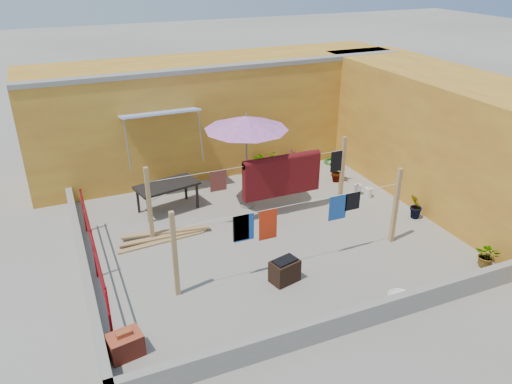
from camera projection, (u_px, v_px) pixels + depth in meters
ground at (266, 234)px, 11.69m from camera, size 80.00×80.00×0.00m
wall_back at (218, 112)px, 15.05m from camera, size 11.00×3.27×3.21m
wall_right at (451, 140)px, 12.83m from camera, size 2.40×9.00×3.20m
parapet_front at (351, 320)px, 8.63m from camera, size 8.30×0.16×0.44m
parapet_left at (84, 265)px, 10.15m from camera, size 0.16×7.30×0.44m
red_railing at (93, 246)px, 9.85m from camera, size 0.05×4.20×1.10m
clothesline_rig at (281, 181)px, 11.95m from camera, size 5.09×2.35×1.80m
patio_umbrella at (246, 123)px, 12.04m from camera, size 2.36×2.36×2.49m
outdoor_table at (167, 187)px, 12.51m from camera, size 1.67×1.08×0.72m
brick_stack at (125, 345)px, 8.11m from camera, size 0.61×0.49×0.48m
lumber_pile at (164, 237)px, 11.46m from camera, size 2.20×0.61×0.13m
brazier at (285, 271)px, 9.92m from camera, size 0.63×0.50×0.50m
white_basin at (400, 297)px, 9.50m from camera, size 0.47×0.47×0.08m
water_jug_a at (368, 192)px, 13.40m from camera, size 0.20×0.20×0.31m
water_jug_b at (358, 189)px, 13.57m from camera, size 0.20×0.20×0.32m
green_hose at (332, 162)px, 15.63m from camera, size 0.52×0.52×0.08m
plant_back_a at (263, 163)px, 14.64m from camera, size 0.73×0.65×0.76m
plant_back_b at (293, 160)px, 15.03m from camera, size 0.43×0.43×0.63m
plant_right_a at (337, 167)px, 14.18m from camera, size 0.54×0.42×0.92m
plant_right_b at (416, 206)px, 12.23m from camera, size 0.46×0.47×0.67m
plant_right_c at (488, 255)px, 10.37m from camera, size 0.62×0.64×0.54m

